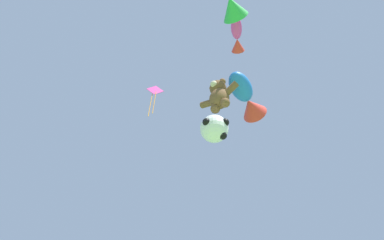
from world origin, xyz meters
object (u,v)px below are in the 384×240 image
at_px(teddy_bear_kite, 219,95).
at_px(fish_kite_magenta, 237,37).
at_px(soccer_ball_kite, 215,129).
at_px(fish_kite_cobalt, 246,97).
at_px(diamond_kite, 154,94).

height_order(teddy_bear_kite, fish_kite_magenta, fish_kite_magenta).
distance_m(soccer_ball_kite, fish_kite_magenta, 3.92).
bearing_deg(fish_kite_cobalt, fish_kite_magenta, -64.05).
bearing_deg(diamond_kite, soccer_ball_kite, 5.24).
xyz_separation_m(soccer_ball_kite, fish_kite_magenta, (1.92, -0.85, 3.31)).
bearing_deg(soccer_ball_kite, fish_kite_cobalt, 55.74).
bearing_deg(soccer_ball_kite, teddy_bear_kite, -4.38).
height_order(fish_kite_cobalt, fish_kite_magenta, fish_kite_magenta).
relative_size(soccer_ball_kite, diamond_kite, 0.41).
distance_m(teddy_bear_kite, fish_kite_magenta, 2.41).
distance_m(teddy_bear_kite, diamond_kite, 4.64).
distance_m(teddy_bear_kite, soccer_ball_kite, 1.71).
distance_m(fish_kite_cobalt, diamond_kite, 4.83).
relative_size(soccer_ball_kite, fish_kite_cobalt, 0.44).
bearing_deg(fish_kite_cobalt, diamond_kite, -158.54).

